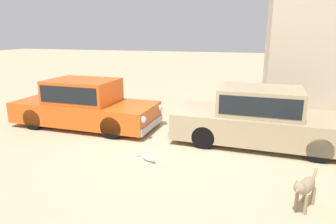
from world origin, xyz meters
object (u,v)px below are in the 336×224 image
(parked_sedan_nearest, at_px, (84,104))
(parked_sedan_second, at_px, (260,117))
(stray_cat, at_px, (148,158))
(stray_dog_spotted, at_px, (305,187))

(parked_sedan_nearest, xyz_separation_m, parked_sedan_second, (5.36, -0.04, 0.01))
(parked_sedan_second, bearing_deg, stray_cat, -140.37)
(parked_sedan_second, xyz_separation_m, stray_dog_spotted, (0.75, -3.04, -0.34))
(parked_sedan_nearest, xyz_separation_m, stray_dog_spotted, (6.11, -3.08, -0.32))
(stray_dog_spotted, xyz_separation_m, stray_cat, (-3.24, 1.12, -0.34))
(stray_dog_spotted, bearing_deg, parked_sedan_second, -139.74)
(parked_sedan_second, relative_size, stray_cat, 8.10)
(parked_sedan_nearest, height_order, stray_dog_spotted, parked_sedan_nearest)
(parked_sedan_nearest, height_order, parked_sedan_second, parked_sedan_second)
(parked_sedan_nearest, distance_m, parked_sedan_second, 5.36)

